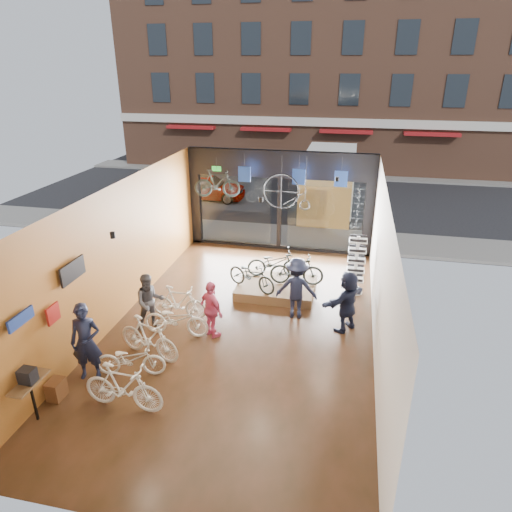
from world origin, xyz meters
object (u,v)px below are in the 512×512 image
(floor_bike_2, at_px, (131,359))
(customer_1, at_px, (150,302))
(floor_bike_1, at_px, (123,387))
(hung_bike, at_px, (217,183))
(box_truck, at_px, (328,184))
(display_bike_left, at_px, (252,275))
(floor_bike_5, at_px, (179,302))
(street_car, at_px, (207,186))
(customer_3, at_px, (297,288))
(display_platform, at_px, (276,288))
(customer_5, at_px, (347,301))
(customer_0, at_px, (86,342))
(floor_bike_3, at_px, (149,338))
(sunglasses_rack, at_px, (356,265))
(floor_bike_4, at_px, (176,319))
(customer_2, at_px, (212,310))
(penny_farthing, at_px, (289,193))
(display_bike_right, at_px, (274,263))
(display_bike_mid, at_px, (297,270))

(floor_bike_2, relative_size, customer_1, 0.99)
(customer_1, bearing_deg, floor_bike_2, -112.67)
(floor_bike_1, relative_size, hung_bike, 1.13)
(box_truck, bearing_deg, display_bike_left, -100.20)
(floor_bike_5, xyz_separation_m, display_bike_left, (1.75, 1.62, 0.27))
(street_car, distance_m, customer_3, 12.69)
(display_platform, relative_size, customer_5, 1.39)
(box_truck, bearing_deg, customer_0, -107.93)
(floor_bike_2, bearing_deg, display_platform, -40.36)
(display_bike_left, bearing_deg, floor_bike_3, 179.72)
(display_platform, height_order, hung_bike, hung_bike)
(floor_bike_1, height_order, sunglasses_rack, sunglasses_rack)
(customer_3, bearing_deg, floor_bike_1, 54.54)
(street_car, distance_m, floor_bike_3, 14.06)
(floor_bike_4, relative_size, customer_3, 0.98)
(box_truck, distance_m, floor_bike_4, 12.15)
(display_bike_left, relative_size, customer_2, 1.10)
(hung_bike, bearing_deg, customer_3, -143.67)
(floor_bike_3, xyz_separation_m, customer_3, (3.28, 2.68, 0.37))
(hung_bike, bearing_deg, sunglasses_rack, -114.46)
(box_truck, relative_size, penny_farthing, 4.42)
(floor_bike_3, relative_size, customer_2, 1.12)
(floor_bike_3, height_order, display_bike_right, display_bike_right)
(street_car, relative_size, penny_farthing, 2.52)
(customer_1, xyz_separation_m, customer_3, (3.77, 1.46, 0.09))
(box_truck, xyz_separation_m, floor_bike_2, (-3.57, -13.51, -0.97))
(sunglasses_rack, bearing_deg, floor_bike_1, -115.96)
(street_car, distance_m, floor_bike_4, 13.09)
(street_car, distance_m, box_truck, 6.49)
(customer_1, bearing_deg, display_platform, 9.61)
(floor_bike_5, bearing_deg, street_car, 14.12)
(street_car, height_order, display_bike_mid, street_car)
(customer_0, bearing_deg, display_bike_left, 44.78)
(floor_bike_4, bearing_deg, box_truck, -17.03)
(floor_bike_5, height_order, customer_2, customer_2)
(floor_bike_2, bearing_deg, penny_farthing, -30.40)
(floor_bike_2, distance_m, customer_2, 2.41)
(floor_bike_4, xyz_separation_m, sunglasses_rack, (4.59, 3.49, 0.48))
(customer_0, bearing_deg, street_car, 83.70)
(floor_bike_5, height_order, display_bike_left, display_bike_left)
(street_car, height_order, customer_3, customer_3)
(display_bike_mid, xyz_separation_m, customer_5, (1.59, -1.83, 0.06))
(display_bike_left, bearing_deg, street_car, 51.42)
(customer_2, bearing_deg, floor_bike_5, 9.14)
(display_bike_left, distance_m, display_bike_right, 1.19)
(customer_0, distance_m, customer_1, 2.31)
(floor_bike_2, height_order, floor_bike_3, floor_bike_3)
(display_platform, bearing_deg, floor_bike_2, -118.59)
(floor_bike_1, height_order, customer_1, customer_1)
(floor_bike_4, bearing_deg, customer_1, 76.71)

